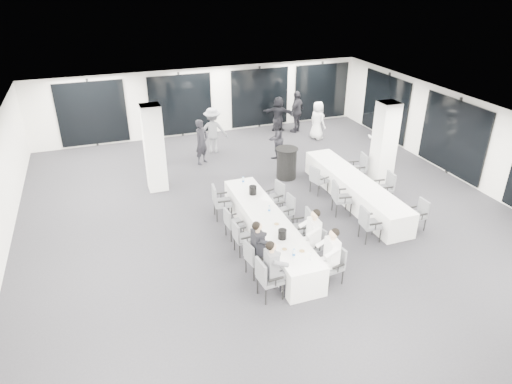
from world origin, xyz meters
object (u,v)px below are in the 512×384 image
(chair_main_right_second, at_px, (316,242))
(standing_guest_g, at_px, (152,141))
(chair_main_right_fourth, at_px, (287,208))
(standing_guest_e, at_px, (318,118))
(standing_guest_d, at_px, (297,109))
(standing_guest_a, at_px, (201,139))
(standing_guest_b, at_px, (276,136))
(chair_side_right_near, at_px, (419,213))
(ice_bucket_far, at_px, (253,190))
(chair_main_left_mid, at_px, (241,236))
(chair_main_left_fourth, at_px, (232,222))
(banquet_table_side, at_px, (354,190))
(chair_main_left_near, at_px, (267,277))
(chair_side_right_mid, at_px, (386,186))
(standing_guest_f, at_px, (278,112))
(chair_side_right_far, at_px, (359,167))
(standing_guest_c, at_px, (213,127))
(chair_side_left_far, at_px, (318,178))
(chair_side_left_near, at_px, (368,222))
(chair_main_left_second, at_px, (254,257))
(chair_main_right_far, at_px, (276,195))
(banquet_table_main, at_px, (268,230))
(chair_main_right_mid, at_px, (304,225))
(chair_main_left_far, at_px, (220,200))
(standing_guest_h, at_px, (379,136))
(chair_side_left_mid, at_px, (339,196))
(cocktail_table, at_px, (287,163))
(chair_main_right_near, at_px, (335,263))
(ice_bucket_near, at_px, (282,234))

(chair_main_right_second, bearing_deg, standing_guest_g, 6.07)
(chair_main_right_fourth, xyz_separation_m, standing_guest_e, (3.99, 6.08, 0.39))
(chair_main_right_second, relative_size, standing_guest_d, 0.43)
(standing_guest_a, bearing_deg, standing_guest_b, -47.48)
(chair_side_right_near, bearing_deg, ice_bucket_far, 62.06)
(chair_main_left_mid, distance_m, chair_main_left_fourth, 0.78)
(banquet_table_side, bearing_deg, ice_bucket_far, 178.55)
(chair_main_left_near, height_order, standing_guest_a, standing_guest_a)
(chair_side_right_mid, bearing_deg, standing_guest_f, 10.39)
(chair_side_right_far, distance_m, standing_guest_a, 5.66)
(standing_guest_f, bearing_deg, standing_guest_c, 53.92)
(chair_side_left_far, relative_size, chair_side_right_far, 0.92)
(chair_side_left_near, bearing_deg, chair_main_left_second, -78.16)
(chair_main_left_mid, distance_m, chair_side_right_far, 5.67)
(chair_main_left_near, height_order, standing_guest_d, standing_guest_d)
(chair_main_left_mid, xyz_separation_m, chair_main_right_second, (1.65, -0.89, -0.01))
(chair_main_left_second, relative_size, chair_side_right_near, 1.06)
(chair_main_right_far, bearing_deg, banquet_table_main, 138.85)
(chair_side_left_far, bearing_deg, chair_main_left_near, -51.69)
(chair_main_right_mid, bearing_deg, chair_main_left_far, 44.10)
(chair_side_right_mid, xyz_separation_m, standing_guest_h, (1.72, 3.08, 0.35))
(chair_main_right_far, distance_m, standing_guest_a, 4.48)
(chair_side_left_mid, distance_m, standing_guest_e, 6.48)
(chair_main_right_fourth, bearing_deg, chair_main_left_far, 53.07)
(cocktail_table, relative_size, chair_main_left_mid, 1.21)
(chair_side_left_mid, distance_m, standing_guest_d, 7.37)
(chair_main_right_near, height_order, standing_guest_c, standing_guest_c)
(chair_side_right_far, height_order, ice_bucket_far, chair_side_right_far)
(chair_side_right_mid, bearing_deg, chair_side_left_far, 59.06)
(standing_guest_d, bearing_deg, standing_guest_f, -67.09)
(chair_side_left_mid, bearing_deg, banquet_table_main, -61.26)
(chair_main_right_near, bearing_deg, chair_side_right_mid, -57.34)
(standing_guest_b, bearing_deg, standing_guest_a, -39.10)
(chair_main_right_fourth, height_order, standing_guest_h, standing_guest_h)
(standing_guest_d, xyz_separation_m, ice_bucket_near, (-4.41, -8.90, -0.15))
(cocktail_table, bearing_deg, chair_side_right_mid, -51.99)
(standing_guest_c, bearing_deg, chair_main_right_far, 108.69)
(standing_guest_h, bearing_deg, banquet_table_side, 84.61)
(chair_main_left_near, relative_size, standing_guest_f, 0.57)
(banquet_table_main, distance_m, standing_guest_b, 5.94)
(ice_bucket_near, bearing_deg, chair_main_left_fourth, 116.15)
(chair_main_left_second, relative_size, chair_main_left_fourth, 1.05)
(standing_guest_a, bearing_deg, chair_side_left_near, -105.86)
(chair_main_left_mid, relative_size, chair_side_left_near, 0.92)
(chair_side_right_near, relative_size, standing_guest_a, 0.46)
(chair_side_right_near, xyz_separation_m, chair_side_right_mid, (0.01, 1.61, 0.07))
(chair_side_left_far, bearing_deg, chair_side_right_far, 85.80)
(chair_main_left_second, bearing_deg, chair_side_right_far, 116.01)
(cocktail_table, height_order, standing_guest_d, standing_guest_d)
(cocktail_table, height_order, standing_guest_c, standing_guest_c)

